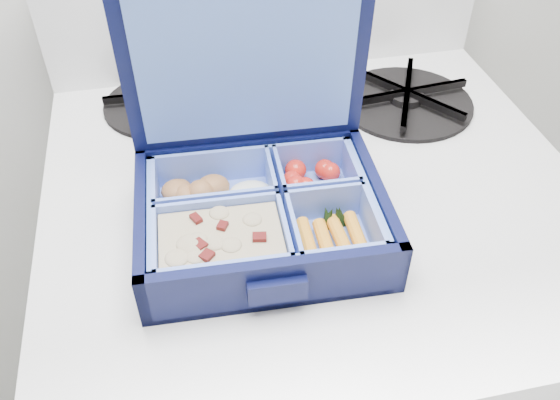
{
  "coord_description": "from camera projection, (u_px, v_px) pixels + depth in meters",
  "views": [
    {
      "loc": [
        0.49,
        1.2,
        1.29
      ],
      "look_at": [
        0.58,
        1.62,
        0.91
      ],
      "focal_mm": 38.0,
      "sensor_mm": 36.0,
      "label": 1
    }
  ],
  "objects": [
    {
      "name": "burner_grate_rear",
      "position": [
        163.0,
        100.0,
        0.75
      ],
      "size": [
        0.16,
        0.16,
        0.02
      ],
      "primitive_type": "cylinder",
      "rotation": [
        0.0,
        0.0,
        -0.04
      ],
      "color": "black",
      "rests_on": "stove"
    },
    {
      "name": "burner_grate",
      "position": [
        406.0,
        96.0,
        0.75
      ],
      "size": [
        0.19,
        0.19,
        0.02
      ],
      "primitive_type": "cylinder",
      "rotation": [
        0.0,
        0.0,
        0.1
      ],
      "color": "black",
      "rests_on": "stove"
    },
    {
      "name": "fork",
      "position": [
        322.0,
        145.0,
        0.69
      ],
      "size": [
        0.11,
        0.14,
        0.01
      ],
      "primitive_type": null,
      "rotation": [
        0.0,
        0.0,
        -0.65
      ],
      "color": "#B9B9BB",
      "rests_on": "stove"
    },
    {
      "name": "bento_box",
      "position": [
        262.0,
        216.0,
        0.57
      ],
      "size": [
        0.24,
        0.19,
        0.06
      ],
      "primitive_type": null,
      "rotation": [
        0.0,
        0.0,
        -0.05
      ],
      "color": "#080D34",
      "rests_on": "stove"
    },
    {
      "name": "stove",
      "position": [
        302.0,
        383.0,
        0.95
      ],
      "size": [
        0.58,
        0.58,
        0.87
      ],
      "primitive_type": null,
      "color": "silver",
      "rests_on": "floor"
    }
  ]
}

